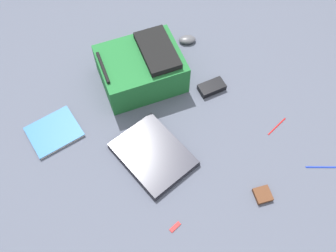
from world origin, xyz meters
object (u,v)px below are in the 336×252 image
laptop (153,154)px  book_comic (54,132)px  pen_black (321,167)px  earbud_pouch (263,195)px  usb_stick (175,227)px  backpack (142,68)px  pen_blue (277,126)px  computer_mouse (187,40)px  power_brick (212,87)px

laptop → book_comic: laptop is taller
book_comic → pen_black: bearing=-122.6°
book_comic → earbud_pouch: (-0.69, -0.76, 0.00)m
laptop → usb_stick: 0.35m
pen_black → backpack: bearing=34.6°
laptop → book_comic: bearing=51.3°
book_comic → pen_blue: book_comic is taller
pen_black → pen_blue: size_ratio=1.04×
book_comic → pen_black: book_comic is taller
book_comic → earbud_pouch: earbud_pouch is taller
book_comic → computer_mouse: size_ratio=2.80×
book_comic → pen_black: (-0.69, -1.08, -0.00)m
power_brick → pen_blue: size_ratio=1.01×
pen_blue → usb_stick: bearing=109.9°
laptop → power_brick: size_ratio=3.08×
backpack → pen_black: size_ratio=3.03×
backpack → power_brick: 0.37m
computer_mouse → pen_blue: size_ratio=0.71×
laptop → power_brick: bearing=-62.2°
laptop → pen_blue: (-0.11, -0.62, -0.01)m
backpack → pen_black: backpack is taller
computer_mouse → power_brick: same height
pen_black → usb_stick: bearing=87.8°
earbud_pouch → pen_black: bearing=-89.1°
usb_stick → laptop: bearing=-7.8°
pen_blue → earbud_pouch: earbud_pouch is taller
laptop → pen_blue: laptop is taller
backpack → pen_black: 0.99m
laptop → pen_black: 0.78m
book_comic → pen_blue: (-0.42, -1.01, -0.01)m
book_comic → pen_blue: size_ratio=1.98×
pen_black → usb_stick: 0.73m
pen_black → earbud_pouch: size_ratio=1.93×
computer_mouse → pen_black: computer_mouse is taller
usb_stick → book_comic: bearing=27.4°
computer_mouse → pen_blue: computer_mouse is taller
backpack → usb_stick: size_ratio=7.90×
laptop → earbud_pouch: (-0.38, -0.37, -0.01)m
laptop → computer_mouse: size_ratio=4.42×
earbud_pouch → power_brick: bearing=-6.0°
laptop → computer_mouse: bearing=-38.5°
pen_blue → earbud_pouch: size_ratio=1.85×
book_comic → computer_mouse: bearing=-72.7°
earbud_pouch → usb_stick: bearing=85.4°
book_comic → usb_stick: bearing=-152.6°
book_comic → power_brick: size_ratio=1.96×
earbud_pouch → laptop: bearing=43.8°
pen_black → usb_stick: (0.03, 0.73, -0.00)m
usb_stick → pen_black: bearing=-92.2°
power_brick → pen_blue: bearing=-150.4°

